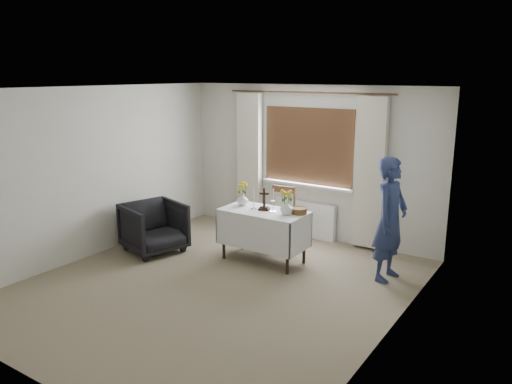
% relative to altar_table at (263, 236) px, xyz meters
% --- Properties ---
extents(ground, '(5.00, 5.00, 0.00)m').
position_rel_altar_table_xyz_m(ground, '(-0.03, -1.09, -0.38)').
color(ground, gray).
rests_on(ground, ground).
extents(altar_table, '(1.24, 0.64, 0.76)m').
position_rel_altar_table_xyz_m(altar_table, '(0.00, 0.00, 0.00)').
color(altar_table, white).
rests_on(altar_table, ground).
extents(wooden_chair, '(0.47, 0.47, 0.93)m').
position_rel_altar_table_xyz_m(wooden_chair, '(-0.18, 0.73, 0.09)').
color(wooden_chair, '#53341C').
rests_on(wooden_chair, ground).
extents(armchair, '(1.04, 1.03, 0.77)m').
position_rel_altar_table_xyz_m(armchair, '(-1.61, -0.58, 0.00)').
color(armchair, black).
rests_on(armchair, ground).
extents(person, '(0.45, 0.63, 1.64)m').
position_rel_altar_table_xyz_m(person, '(1.72, 0.38, 0.44)').
color(person, navy).
rests_on(person, ground).
extents(radiator, '(1.10, 0.10, 0.60)m').
position_rel_altar_table_xyz_m(radiator, '(-0.03, 1.33, -0.08)').
color(radiator, white).
rests_on(radiator, ground).
extents(wooden_cross, '(0.18, 0.15, 0.33)m').
position_rel_altar_table_xyz_m(wooden_cross, '(-0.01, 0.03, 0.54)').
color(wooden_cross, black).
rests_on(wooden_cross, altar_table).
extents(candlestick_left, '(0.11, 0.11, 0.32)m').
position_rel_altar_table_xyz_m(candlestick_left, '(-0.16, -0.02, 0.54)').
color(candlestick_left, white).
rests_on(candlestick_left, altar_table).
extents(candlestick_right, '(0.10, 0.10, 0.33)m').
position_rel_altar_table_xyz_m(candlestick_right, '(0.15, 0.02, 0.55)').
color(candlestick_right, white).
rests_on(candlestick_right, altar_table).
extents(flower_vase_left, '(0.20, 0.20, 0.18)m').
position_rel_altar_table_xyz_m(flower_vase_left, '(-0.42, 0.08, 0.47)').
color(flower_vase_left, silver).
rests_on(flower_vase_left, altar_table).
extents(flower_vase_right, '(0.22, 0.22, 0.19)m').
position_rel_altar_table_xyz_m(flower_vase_right, '(0.37, 0.01, 0.48)').
color(flower_vase_right, silver).
rests_on(flower_vase_right, altar_table).
extents(wicker_basket, '(0.29, 0.29, 0.08)m').
position_rel_altar_table_xyz_m(wicker_basket, '(0.50, 0.14, 0.42)').
color(wicker_basket, brown).
rests_on(wicker_basket, altar_table).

